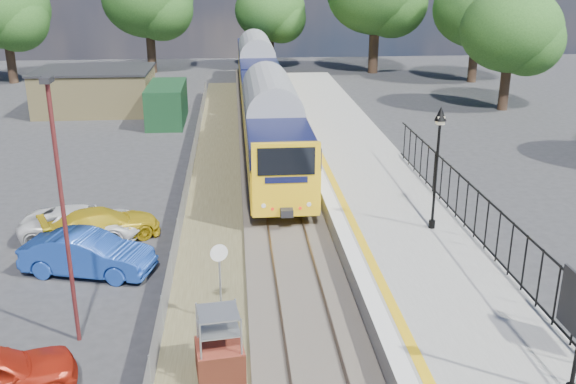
{
  "coord_description": "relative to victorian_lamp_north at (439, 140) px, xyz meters",
  "views": [
    {
      "loc": [
        -1.94,
        -15.63,
        10.17
      ],
      "look_at": [
        0.02,
        7.36,
        2.0
      ],
      "focal_mm": 40.0,
      "sensor_mm": 36.0,
      "label": 1
    }
  ],
  "objects": [
    {
      "name": "train",
      "position": [
        -5.3,
        22.47,
        -1.96
      ],
      "size": [
        2.82,
        40.83,
        3.51
      ],
      "color": "yellow",
      "rests_on": "ground"
    },
    {
      "name": "palisade_fence",
      "position": [
        1.25,
        -3.76,
        -2.46
      ],
      "size": [
        0.12,
        26.0,
        2.0
      ],
      "color": "black",
      "rests_on": "platform"
    },
    {
      "name": "victorian_lamp_north",
      "position": [
        0.0,
        0.0,
        0.0
      ],
      "size": [
        0.44,
        0.44,
        4.6
      ],
      "color": "black",
      "rests_on": "platform"
    },
    {
      "name": "platform",
      "position": [
        -1.1,
        2.0,
        -3.85
      ],
      "size": [
        5.0,
        70.0,
        0.9
      ],
      "primitive_type": "cube",
      "color": "gray",
      "rests_on": "ground"
    },
    {
      "name": "wire_fence",
      "position": [
        -9.5,
        6.0,
        -3.7
      ],
      "size": [
        0.06,
        52.0,
        1.2
      ],
      "color": "#999EA3",
      "rests_on": "ground"
    },
    {
      "name": "track_bed",
      "position": [
        -5.77,
        3.67,
        -4.21
      ],
      "size": [
        5.9,
        80.0,
        0.29
      ],
      "color": "#473F38",
      "rests_on": "ground"
    },
    {
      "name": "car_blue",
      "position": [
        -12.44,
        -0.93,
        -3.55
      ],
      "size": [
        4.78,
        2.68,
        1.49
      ],
      "primitive_type": "imported",
      "rotation": [
        0.0,
        0.0,
        1.31
      ],
      "color": "#193E9A",
      "rests_on": "ground"
    },
    {
      "name": "brick_plinth",
      "position": [
        -7.8,
        -7.29,
        -3.37
      ],
      "size": [
        1.35,
        1.35,
        1.94
      ],
      "rotation": [
        0.0,
        0.0,
        0.13
      ],
      "color": "brown",
      "rests_on": "ground"
    },
    {
      "name": "outbuilding",
      "position": [
        -16.21,
        25.21,
        -2.78
      ],
      "size": [
        10.8,
        10.1,
        3.12
      ],
      "color": "tan",
      "rests_on": "ground"
    },
    {
      "name": "speed_sign",
      "position": [
        -7.8,
        -4.72,
        -2.52
      ],
      "size": [
        0.52,
        0.18,
        2.63
      ],
      "rotation": [
        0.0,
        0.0,
        0.3
      ],
      "color": "#999EA3",
      "rests_on": "ground"
    },
    {
      "name": "tree_line",
      "position": [
        -3.9,
        36.0,
        2.31
      ],
      "size": [
        56.8,
        43.8,
        11.88
      ],
      "color": "#332319",
      "rests_on": "ground"
    },
    {
      "name": "car_white",
      "position": [
        -13.28,
        2.17,
        -3.65
      ],
      "size": [
        4.65,
        2.15,
        1.29
      ],
      "primitive_type": "imported",
      "rotation": [
        0.0,
        0.0,
        1.57
      ],
      "color": "silver",
      "rests_on": "ground"
    },
    {
      "name": "car_yellow",
      "position": [
        -12.51,
        1.92,
        -3.64
      ],
      "size": [
        4.86,
        3.54,
        1.31
      ],
      "primitive_type": "imported",
      "rotation": [
        0.0,
        0.0,
        2.0
      ],
      "color": "gold",
      "rests_on": "ground"
    },
    {
      "name": "ground",
      "position": [
        -5.3,
        -6.0,
        -4.3
      ],
      "size": [
        120.0,
        120.0,
        0.0
      ],
      "primitive_type": "plane",
      "color": "#2D2D30",
      "rests_on": "ground"
    },
    {
      "name": "platform_edge",
      "position": [
        -3.16,
        2.0,
        -3.39
      ],
      "size": [
        0.9,
        70.0,
        0.01
      ],
      "color": "silver",
      "rests_on": "platform"
    },
    {
      "name": "carpark_lamp",
      "position": [
        -11.88,
        -5.21,
        -0.02
      ],
      "size": [
        0.25,
        0.5,
        7.56
      ],
      "color": "#551C1C",
      "rests_on": "ground"
    }
  ]
}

